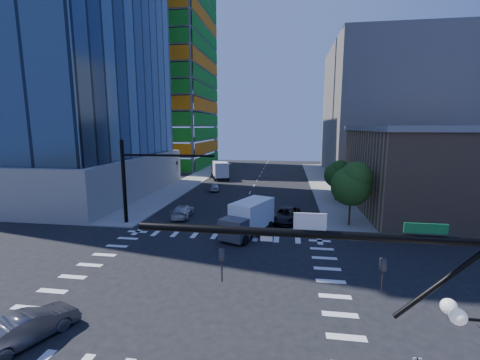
# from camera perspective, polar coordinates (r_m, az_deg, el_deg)

# --- Properties ---
(ground) EXTENTS (160.00, 160.00, 0.00)m
(ground) POSITION_cam_1_polar(r_m,az_deg,el_deg) (23.55, -7.15, -17.09)
(ground) COLOR black
(ground) RESTS_ON ground
(road_markings) EXTENTS (20.00, 20.00, 0.01)m
(road_markings) POSITION_cam_1_polar(r_m,az_deg,el_deg) (23.55, -7.15, -17.08)
(road_markings) COLOR silver
(road_markings) RESTS_ON ground
(sidewalk_ne) EXTENTS (5.00, 60.00, 0.15)m
(sidewalk_ne) POSITION_cam_1_polar(r_m,az_deg,el_deg) (61.51, 14.52, -0.59)
(sidewalk_ne) COLOR gray
(sidewalk_ne) RESTS_ON ground
(sidewalk_nw) EXTENTS (5.00, 60.00, 0.15)m
(sidewalk_nw) POSITION_cam_1_polar(r_m,az_deg,el_deg) (63.84, -8.38, -0.03)
(sidewalk_nw) COLOR gray
(sidewalk_nw) RESTS_ON ground
(construction_building) EXTENTS (25.16, 34.50, 70.60)m
(construction_building) POSITION_cam_1_polar(r_m,az_deg,el_deg) (89.77, -14.15, 18.24)
(construction_building) COLOR slate
(construction_building) RESTS_ON ground
(commercial_building) EXTENTS (20.50, 22.50, 10.60)m
(commercial_building) POSITION_cam_1_polar(r_m,az_deg,el_deg) (46.69, 32.61, 1.59)
(commercial_building) COLOR #8E6E52
(commercial_building) RESTS_ON ground
(bg_building_ne) EXTENTS (24.00, 30.00, 28.00)m
(bg_building_ne) POSITION_cam_1_polar(r_m,az_deg,el_deg) (78.25, 24.61, 11.20)
(bg_building_ne) COLOR slate
(bg_building_ne) RESTS_ON ground
(signal_mast_se) EXTENTS (10.51, 2.48, 9.00)m
(signal_mast_se) POSITION_cam_1_polar(r_m,az_deg,el_deg) (11.38, 34.40, -21.17)
(signal_mast_se) COLOR black
(signal_mast_se) RESTS_ON sidewalk_se
(signal_mast_nw) EXTENTS (10.20, 0.40, 9.00)m
(signal_mast_nw) POSITION_cam_1_polar(r_m,az_deg,el_deg) (35.84, -17.89, 0.98)
(signal_mast_nw) COLOR black
(signal_mast_nw) RESTS_ON sidewalk_nw
(tree_south) EXTENTS (4.16, 4.16, 6.82)m
(tree_south) POSITION_cam_1_polar(r_m,az_deg,el_deg) (35.31, 19.40, -0.55)
(tree_south) COLOR #382316
(tree_south) RESTS_ON sidewalk_ne
(tree_north) EXTENTS (3.54, 3.52, 5.78)m
(tree_north) POSITION_cam_1_polar(r_m,az_deg,el_deg) (47.15, 17.00, 1.12)
(tree_north) COLOR #382316
(tree_north) RESTS_ON sidewalk_ne
(car_nb_far) EXTENTS (3.52, 5.90, 1.53)m
(car_nb_far) POSITION_cam_1_polar(r_m,az_deg,el_deg) (36.27, 8.18, -6.19)
(car_nb_far) COLOR black
(car_nb_far) RESTS_ON ground
(car_sb_near) EXTENTS (2.45, 5.07, 1.42)m
(car_sb_near) POSITION_cam_1_polar(r_m,az_deg,el_deg) (38.36, -10.13, -5.47)
(car_sb_near) COLOR silver
(car_sb_near) RESTS_ON ground
(car_sb_mid) EXTENTS (2.19, 4.00, 1.29)m
(car_sb_mid) POSITION_cam_1_polar(r_m,az_deg,el_deg) (53.18, -4.53, -1.24)
(car_sb_mid) COLOR #ABAFB3
(car_sb_mid) RESTS_ON ground
(car_sb_cross) EXTENTS (3.25, 4.88, 1.52)m
(car_sb_cross) POSITION_cam_1_polar(r_m,az_deg,el_deg) (20.27, -33.53, -20.94)
(car_sb_cross) COLOR #454549
(car_sb_cross) RESTS_ON ground
(box_truck_near) EXTENTS (4.87, 6.78, 3.27)m
(box_truck_near) POSITION_cam_1_polar(r_m,az_deg,el_deg) (31.37, 1.24, -7.31)
(box_truck_near) COLOR black
(box_truck_near) RESTS_ON ground
(box_truck_far) EXTENTS (4.94, 7.37, 3.56)m
(box_truck_far) POSITION_cam_1_polar(r_m,az_deg,el_deg) (65.55, -3.63, 1.63)
(box_truck_far) COLOR black
(box_truck_far) RESTS_ON ground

